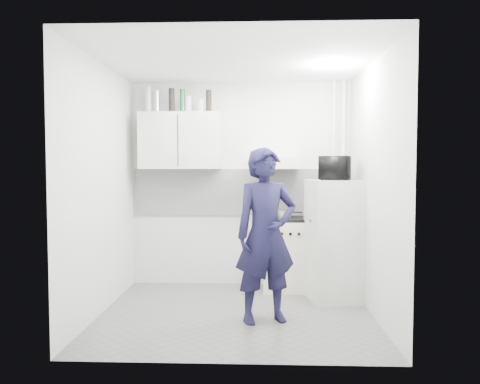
{
  "coord_description": "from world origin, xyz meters",
  "views": [
    {
      "loc": [
        0.22,
        -4.78,
        1.52
      ],
      "look_at": [
        0.03,
        0.3,
        1.25
      ],
      "focal_mm": 35.0,
      "sensor_mm": 36.0,
      "label": 1
    }
  ],
  "objects": [
    {
      "name": "bottle_b",
      "position": [
        -1.04,
        1.07,
        2.34
      ],
      "size": [
        0.07,
        0.07,
        0.27
      ],
      "primitive_type": "cylinder",
      "color": "silver",
      "rests_on": "upper_cabinet"
    },
    {
      "name": "canister_b",
      "position": [
        -0.49,
        1.07,
        2.28
      ],
      "size": [
        0.08,
        0.08,
        0.16
      ],
      "primitive_type": "cylinder",
      "color": "#B2B7BC",
      "rests_on": "upper_cabinet"
    },
    {
      "name": "wall_left",
      "position": [
        -1.4,
        0.0,
        1.3
      ],
      "size": [
        0.0,
        2.6,
        2.6
      ],
      "primitive_type": "plane",
      "rotation": [
        1.57,
        0.0,
        1.57
      ],
      "color": "silver",
      "rests_on": "floor"
    },
    {
      "name": "wall_right",
      "position": [
        1.4,
        0.0,
        1.3
      ],
      "size": [
        0.0,
        2.6,
        2.6
      ],
      "primitive_type": "plane",
      "rotation": [
        1.57,
        0.0,
        -1.57
      ],
      "color": "silver",
      "rests_on": "floor"
    },
    {
      "name": "wall_back",
      "position": [
        0.0,
        1.25,
        1.3
      ],
      "size": [
        2.8,
        0.0,
        2.8
      ],
      "primitive_type": "plane",
      "rotation": [
        1.57,
        0.0,
        0.0
      ],
      "color": "silver",
      "rests_on": "floor"
    },
    {
      "name": "bottle_a",
      "position": [
        -1.15,
        1.07,
        2.36
      ],
      "size": [
        0.08,
        0.08,
        0.32
      ],
      "primitive_type": "cylinder",
      "color": "#B2B7BC",
      "rests_on": "upper_cabinet"
    },
    {
      "name": "range_hood",
      "position": [
        0.45,
        1.0,
        1.57
      ],
      "size": [
        0.6,
        0.5,
        0.14
      ],
      "primitive_type": "cube",
      "color": "silver",
      "rests_on": "wall_back"
    },
    {
      "name": "ceiling",
      "position": [
        0.0,
        0.0,
        2.6
      ],
      "size": [
        2.8,
        2.8,
        0.0
      ],
      "primitive_type": "plane",
      "color": "white",
      "rests_on": "wall_back"
    },
    {
      "name": "person",
      "position": [
        0.3,
        -0.23,
        0.86
      ],
      "size": [
        0.72,
        0.59,
        1.71
      ],
      "primitive_type": "imported",
      "rotation": [
        0.0,
        0.0,
        0.34
      ],
      "color": "black",
      "rests_on": "floor"
    },
    {
      "name": "canister_a",
      "position": [
        -0.65,
        1.07,
        2.3
      ],
      "size": [
        0.08,
        0.08,
        0.2
      ],
      "primitive_type": "cylinder",
      "color": "#B2B7BC",
      "rests_on": "upper_cabinet"
    },
    {
      "name": "microwave",
      "position": [
        1.1,
        0.56,
        1.51
      ],
      "size": [
        0.55,
        0.44,
        0.27
      ],
      "primitive_type": "imported",
      "rotation": [
        0.0,
        0.0,
        1.33
      ],
      "color": "black",
      "rests_on": "fridge"
    },
    {
      "name": "pipe_b",
      "position": [
        1.18,
        1.17,
        1.3
      ],
      "size": [
        0.04,
        0.04,
        2.6
      ],
      "primitive_type": "cylinder",
      "color": "silver",
      "rests_on": "floor"
    },
    {
      "name": "saucepan",
      "position": [
        0.56,
        0.98,
        0.94
      ],
      "size": [
        0.16,
        0.16,
        0.09
      ],
      "primitive_type": "cylinder",
      "color": "silver",
      "rests_on": "stove_top"
    },
    {
      "name": "stove_top",
      "position": [
        0.56,
        1.0,
        0.88
      ],
      "size": [
        0.52,
        0.52,
        0.03
      ],
      "primitive_type": "cube",
      "color": "black",
      "rests_on": "stove"
    },
    {
      "name": "floor",
      "position": [
        0.0,
        0.0,
        0.0
      ],
      "size": [
        2.8,
        2.8,
        0.0
      ],
      "primitive_type": "plane",
      "color": "#545450",
      "rests_on": "ground"
    },
    {
      "name": "bottle_d",
      "position": [
        -0.72,
        1.07,
        2.35
      ],
      "size": [
        0.07,
        0.07,
        0.3
      ],
      "primitive_type": "cylinder",
      "color": "#144C1E",
      "rests_on": "upper_cabinet"
    },
    {
      "name": "backsplash",
      "position": [
        0.0,
        1.24,
        1.2
      ],
      "size": [
        2.74,
        0.03,
        0.6
      ],
      "primitive_type": "cube",
      "color": "white",
      "rests_on": "wall_back"
    },
    {
      "name": "ceiling_spot_fixture",
      "position": [
        1.0,
        0.2,
        2.57
      ],
      "size": [
        0.1,
        0.1,
        0.02
      ],
      "primitive_type": "cylinder",
      "color": "white",
      "rests_on": "ceiling"
    },
    {
      "name": "upper_cabinet",
      "position": [
        -0.75,
        1.07,
        1.85
      ],
      "size": [
        1.0,
        0.35,
        0.7
      ],
      "primitive_type": "cube",
      "color": "white",
      "rests_on": "wall_back"
    },
    {
      "name": "fridge",
      "position": [
        1.1,
        0.56,
        0.69
      ],
      "size": [
        0.66,
        0.66,
        1.38
      ],
      "primitive_type": "cube",
      "rotation": [
        0.0,
        0.0,
        0.17
      ],
      "color": "white",
      "rests_on": "floor"
    },
    {
      "name": "bottle_e",
      "position": [
        -0.39,
        1.07,
        2.34
      ],
      "size": [
        0.07,
        0.07,
        0.28
      ],
      "primitive_type": "cylinder",
      "color": "black",
      "rests_on": "upper_cabinet"
    },
    {
      "name": "pipe_a",
      "position": [
        1.3,
        1.17,
        1.3
      ],
      "size": [
        0.05,
        0.05,
        2.6
      ],
      "primitive_type": "cylinder",
      "color": "silver",
      "rests_on": "floor"
    },
    {
      "name": "bottle_c",
      "position": [
        -0.85,
        1.07,
        2.35
      ],
      "size": [
        0.07,
        0.07,
        0.3
      ],
      "primitive_type": "cylinder",
      "color": "black",
      "rests_on": "upper_cabinet"
    },
    {
      "name": "stove",
      "position": [
        0.56,
        1.0,
        0.43
      ],
      "size": [
        0.54,
        0.54,
        0.86
      ],
      "primitive_type": "cube",
      "color": "silver",
      "rests_on": "floor"
    }
  ]
}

